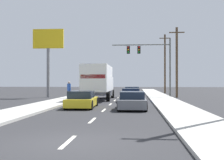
# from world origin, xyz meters

# --- Properties ---
(ground_plane) EXTENTS (140.00, 140.00, 0.00)m
(ground_plane) POSITION_xyz_m (0.00, 25.00, 0.00)
(ground_plane) COLOR #2B2B2D
(sidewalk_right) EXTENTS (2.69, 80.00, 0.14)m
(sidewalk_right) POSITION_xyz_m (4.89, 20.00, 0.07)
(sidewalk_right) COLOR #B2AFA8
(sidewalk_right) RESTS_ON ground_plane
(sidewalk_left) EXTENTS (2.69, 80.00, 0.14)m
(sidewalk_left) POSITION_xyz_m (-4.89, 20.00, 0.07)
(sidewalk_left) COLOR #B2AFA8
(sidewalk_left) RESTS_ON ground_plane
(lane_markings) EXTENTS (0.14, 57.00, 0.01)m
(lane_markings) POSITION_xyz_m (0.00, 22.65, 0.00)
(lane_markings) COLOR silver
(lane_markings) RESTS_ON ground_plane
(box_truck) EXTENTS (2.71, 9.18, 3.49)m
(box_truck) POSITION_xyz_m (-1.72, 20.88, 2.01)
(box_truck) COLOR white
(box_truck) RESTS_ON ground_plane
(car_yellow) EXTENTS (2.04, 4.31, 1.22)m
(car_yellow) POSITION_xyz_m (-1.77, 11.78, 0.57)
(car_yellow) COLOR yellow
(car_yellow) RESTS_ON ground_plane
(car_silver) EXTENTS (1.87, 4.37, 1.29)m
(car_silver) POSITION_xyz_m (1.68, 24.78, 0.59)
(car_silver) COLOR #B7BABF
(car_silver) RESTS_ON ground_plane
(car_blue) EXTENTS (1.90, 4.47, 1.26)m
(car_blue) POSITION_xyz_m (1.65, 18.47, 0.57)
(car_blue) COLOR #1E389E
(car_blue) RESTS_ON ground_plane
(car_gray) EXTENTS (1.93, 4.23, 1.21)m
(car_gray) POSITION_xyz_m (1.87, 10.97, 0.56)
(car_gray) COLOR slate
(car_gray) RESTS_ON ground_plane
(traffic_signal_mast) EXTENTS (7.53, 0.69, 7.43)m
(traffic_signal_mast) POSITION_xyz_m (3.48, 28.54, 5.35)
(traffic_signal_mast) COLOR #595B56
(traffic_signal_mast) RESTS_ON ground_plane
(utility_pole_mid) EXTENTS (1.80, 0.28, 8.32)m
(utility_pole_mid) POSITION_xyz_m (6.94, 25.88, 4.30)
(utility_pole_mid) COLOR brown
(utility_pole_mid) RESTS_ON ground_plane
(utility_pole_far) EXTENTS (1.80, 0.28, 9.55)m
(utility_pole_far) POSITION_xyz_m (6.82, 38.53, 4.91)
(utility_pole_far) COLOR brown
(utility_pole_far) RESTS_ON ground_plane
(roadside_billboard) EXTENTS (3.74, 0.36, 8.22)m
(roadside_billboard) POSITION_xyz_m (-8.42, 25.19, 5.81)
(roadside_billboard) COLOR slate
(roadside_billboard) RESTS_ON ground_plane
(pedestrian_near_corner) EXTENTS (0.38, 0.38, 1.75)m
(pedestrian_near_corner) POSITION_xyz_m (-4.87, 20.94, 1.02)
(pedestrian_near_corner) COLOR #1E233F
(pedestrian_near_corner) RESTS_ON sidewalk_left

